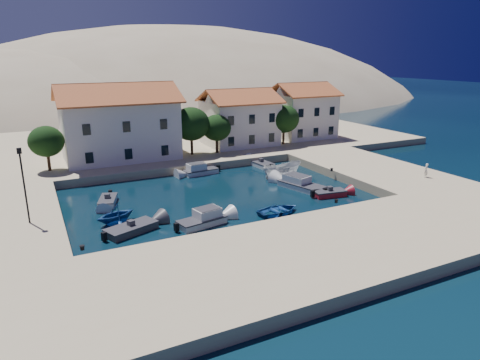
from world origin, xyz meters
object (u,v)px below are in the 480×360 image
Objects in this scene: building_left at (119,120)px; building_right at (302,110)px; lamppost at (23,179)px; building_mid at (239,116)px; boat_east at (282,177)px; rowboat_south at (278,213)px; cabin_cruiser_south at (202,220)px; pedestrian at (426,170)px; cabin_cruiser_east at (302,185)px.

building_left is 30.07m from building_right.
building_left is 2.36× the size of lamppost.
building_mid is 36.21m from lamppost.
building_left is 22.44m from boat_east.
boat_east reaches higher than rowboat_south.
building_mid is 1.69× the size of lamppost.
building_mid reaches higher than rowboat_south.
lamppost is at bearing -144.55° from building_mid.
cabin_cruiser_south is at bearing 81.12° from rowboat_south.
building_left is 23.10m from lamppost.
cabin_cruiser_south is (13.26, -4.43, -4.28)m from lamppost.
building_right is 5.98× the size of pedestrian.
building_left is 37.92m from pedestrian.
building_right is 2.25× the size of rowboat_south.
building_right reaches higher than building_mid.
building_mid is at bearing -23.09° from cabin_cruiser_east.
cabin_cruiser_east is at bearing -51.75° from building_left.
cabin_cruiser_east is at bearing -97.15° from building_mid.
cabin_cruiser_south is at bearing -122.56° from building_mid.
cabin_cruiser_east is 14.06m from pedestrian.
pedestrian is at bearing -12.10° from cabin_cruiser_south.
building_mid is 21.26m from cabin_cruiser_east.
building_left is 25.50m from cabin_cruiser_east.
pedestrian is (12.46, -10.13, 1.79)m from boat_east.
boat_east is at bearing -42.50° from building_left.
rowboat_south is (20.69, -4.89, -4.75)m from lamppost.
lamppost reaches higher than cabin_cruiser_south.
lamppost is 40.31m from pedestrian.
lamppost is at bearing 101.72° from boat_east.
building_left is at bearing 22.30° from cabin_cruiser_east.
pedestrian is (39.92, -4.76, -2.96)m from lamppost.
building_mid is 30.54m from cabin_cruiser_south.
cabin_cruiser_east is 3.64× the size of pedestrian.
boat_east is (15.96, -14.62, -5.94)m from building_left.
boat_east is (-2.04, -15.62, -5.22)m from building_mid.
building_mid reaches higher than pedestrian.
boat_east is 16.16m from pedestrian.
building_mid is 1.83× the size of cabin_cruiser_east.
lamppost is 21.78m from rowboat_south.
building_left is 3.24× the size of cabin_cruiser_south.
cabin_cruiser_east is at bearing 0.93° from lamppost.
rowboat_south is at bearing 114.59° from cabin_cruiser_east.
lamppost is 14.62m from cabin_cruiser_south.
cabin_cruiser_south and cabin_cruiser_east have the same top height.
boat_east is at bearing -22.13° from cabin_cruiser_east.
cabin_cruiser_east is at bearing 174.46° from boat_east.
building_right reaches higher than cabin_cruiser_east.
building_right reaches higher than lamppost.
building_mid is at bearing -6.81° from boat_east.
pedestrian is at bearing -93.38° from building_right.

